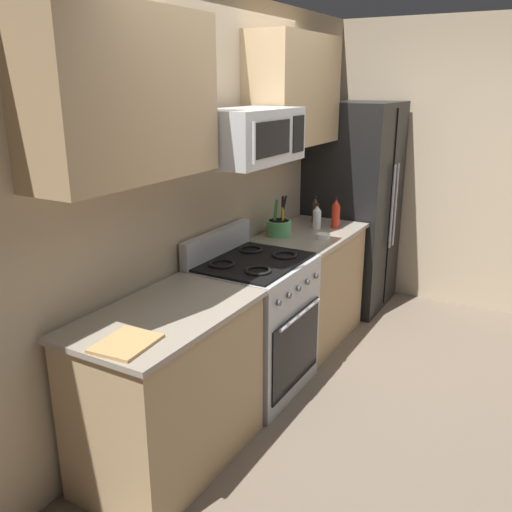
% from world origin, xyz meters
% --- Properties ---
extents(ground_plane, '(16.00, 16.00, 0.00)m').
position_xyz_m(ground_plane, '(0.00, 0.00, 0.00)').
color(ground_plane, '#6B5B4C').
extents(wall_back, '(8.00, 0.10, 2.60)m').
position_xyz_m(wall_back, '(0.00, 1.01, 1.30)').
color(wall_back, tan).
rests_on(wall_back, ground).
extents(counter_left, '(1.07, 0.63, 0.91)m').
position_xyz_m(counter_left, '(-0.93, 0.62, 0.46)').
color(counter_left, tan).
rests_on(counter_left, ground).
extents(range_oven, '(0.76, 0.67, 1.09)m').
position_xyz_m(range_oven, '(-0.00, 0.62, 0.47)').
color(range_oven, '#B2B5BA').
rests_on(range_oven, ground).
extents(counter_right, '(1.00, 0.63, 0.91)m').
position_xyz_m(counter_right, '(0.89, 0.62, 0.46)').
color(counter_right, tan).
rests_on(counter_right, ground).
extents(refrigerator, '(0.81, 0.74, 1.88)m').
position_xyz_m(refrigerator, '(1.82, 0.60, 0.94)').
color(refrigerator, black).
rests_on(refrigerator, ground).
extents(wall_right, '(0.10, 8.00, 2.60)m').
position_xyz_m(wall_right, '(2.32, 0.00, 1.30)').
color(wall_right, tan).
rests_on(wall_right, ground).
extents(microwave, '(0.76, 0.44, 0.33)m').
position_xyz_m(microwave, '(-0.00, 0.65, 1.72)').
color(microwave, '#B2B5BA').
extents(upper_cabinets_left, '(1.06, 0.34, 0.80)m').
position_xyz_m(upper_cabinets_left, '(-0.93, 0.79, 1.98)').
color(upper_cabinets_left, tan).
extents(upper_cabinets_right, '(0.99, 0.34, 0.80)m').
position_xyz_m(upper_cabinets_right, '(0.90, 0.79, 1.98)').
color(upper_cabinets_right, tan).
extents(utensil_crock, '(0.19, 0.19, 0.31)m').
position_xyz_m(utensil_crock, '(0.68, 0.79, 0.98)').
color(utensil_crock, '#59AD66').
rests_on(utensil_crock, counter_right).
extents(cutting_board, '(0.30, 0.25, 0.02)m').
position_xyz_m(cutting_board, '(-1.31, 0.53, 0.92)').
color(cutting_board, tan).
rests_on(cutting_board, counter_left).
extents(bottle_vinegar, '(0.07, 0.07, 0.20)m').
position_xyz_m(bottle_vinegar, '(1.02, 0.62, 1.00)').
color(bottle_vinegar, silver).
rests_on(bottle_vinegar, counter_right).
extents(bottle_soy, '(0.05, 0.05, 0.22)m').
position_xyz_m(bottle_soy, '(1.21, 0.72, 1.01)').
color(bottle_soy, '#382314').
rests_on(bottle_soy, counter_right).
extents(bottle_hot_sauce, '(0.07, 0.07, 0.25)m').
position_xyz_m(bottle_hot_sauce, '(1.12, 0.50, 1.03)').
color(bottle_hot_sauce, red).
rests_on(bottle_hot_sauce, counter_right).
extents(prep_bowl, '(0.10, 0.10, 0.04)m').
position_xyz_m(prep_bowl, '(0.76, 0.45, 0.93)').
color(prep_bowl, white).
rests_on(prep_bowl, counter_right).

